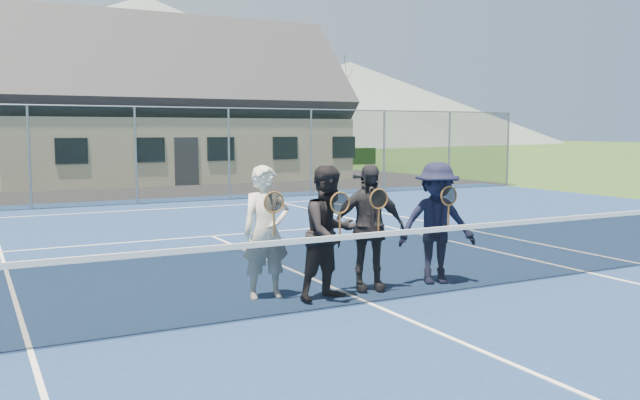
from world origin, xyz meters
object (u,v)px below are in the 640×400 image
object	(u,v)px
player_a	(266,232)
player_d	(437,223)
player_b	(330,233)
player_c	(368,227)
clubhouse	(171,93)
tennis_net	(370,265)

from	to	relation	value
player_a	player_d	xyz separation A→B (m)	(2.58, -0.36, -0.00)
player_b	player_c	xyz separation A→B (m)	(0.72, 0.20, 0.00)
clubhouse	tennis_net	bearing A→B (deg)	-99.46
tennis_net	player_d	size ratio (longest dim) A/B	6.49
tennis_net	player_a	distance (m)	1.47
player_a	player_b	world-z (taller)	same
clubhouse	player_d	world-z (taller)	clubhouse
player_c	player_d	world-z (taller)	same
player_b	player_d	distance (m)	1.86
clubhouse	player_c	bearing A→B (deg)	-98.81
player_c	clubhouse	bearing A→B (deg)	81.19
tennis_net	player_d	distance (m)	1.66
tennis_net	player_d	world-z (taller)	player_d
clubhouse	player_a	bearing A→B (deg)	-102.39
player_a	clubhouse	bearing A→B (deg)	77.61
tennis_net	player_a	bearing A→B (deg)	138.92
tennis_net	player_b	world-z (taller)	player_b
tennis_net	player_c	xyz separation A→B (m)	(0.38, 0.66, 0.38)
player_a	player_d	distance (m)	2.61
tennis_net	player_c	world-z (taller)	player_c
tennis_net	player_c	distance (m)	0.86
tennis_net	clubhouse	xyz separation A→B (m)	(4.00, 24.00, 3.45)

